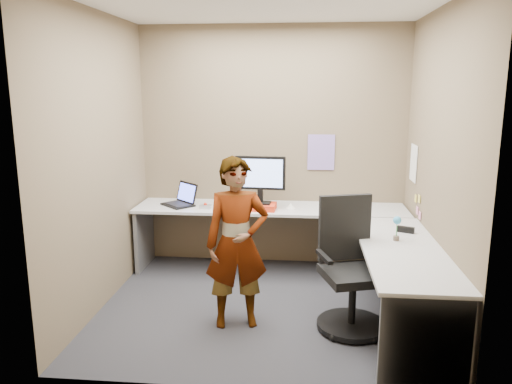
# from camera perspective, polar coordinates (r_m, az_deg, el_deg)

# --- Properties ---
(ground) EXTENTS (3.00, 3.00, 0.00)m
(ground) POSITION_cam_1_polar(r_m,az_deg,el_deg) (4.80, 0.78, -13.00)
(ground) COLOR #222226
(ground) RESTS_ON ground
(wall_back) EXTENTS (3.00, 0.00, 3.00)m
(wall_back) POSITION_cam_1_polar(r_m,az_deg,el_deg) (5.69, 1.89, 5.14)
(wall_back) COLOR brown
(wall_back) RESTS_ON ground
(wall_right) EXTENTS (0.00, 2.70, 2.70)m
(wall_right) POSITION_cam_1_polar(r_m,az_deg,el_deg) (4.54, 20.08, 2.65)
(wall_right) COLOR brown
(wall_right) RESTS_ON ground
(wall_left) EXTENTS (0.00, 2.70, 2.70)m
(wall_left) POSITION_cam_1_polar(r_m,az_deg,el_deg) (4.77, -17.49, 3.24)
(wall_left) COLOR brown
(wall_left) RESTS_ON ground
(ceiling) EXTENTS (3.00, 3.00, 0.00)m
(ceiling) POSITION_cam_1_polar(r_m,az_deg,el_deg) (4.40, 0.89, 20.75)
(ceiling) COLOR white
(ceiling) RESTS_ON wall_back
(desk) EXTENTS (2.98, 2.58, 0.73)m
(desk) POSITION_cam_1_polar(r_m,az_deg,el_deg) (4.94, 6.24, -5.04)
(desk) COLOR #B8B8B8
(desk) RESTS_ON ground
(paper_ream) EXTENTS (0.35, 0.27, 0.07)m
(paper_ream) POSITION_cam_1_polar(r_m,az_deg,el_deg) (5.36, 0.47, -1.67)
(paper_ream) COLOR red
(paper_ream) RESTS_ON desk
(monitor) EXTENTS (0.54, 0.17, 0.51)m
(monitor) POSITION_cam_1_polar(r_m,az_deg,el_deg) (5.31, 0.50, 1.87)
(monitor) COLOR black
(monitor) RESTS_ON paper_ream
(laptop) EXTENTS (0.44, 0.44, 0.24)m
(laptop) POSITION_cam_1_polar(r_m,az_deg,el_deg) (5.62, -8.47, -0.85)
(laptop) COLOR black
(laptop) RESTS_ON desk
(trackball_mouse) EXTENTS (0.12, 0.08, 0.07)m
(trackball_mouse) POSITION_cam_1_polar(r_m,az_deg,el_deg) (5.42, -5.79, -1.65)
(trackball_mouse) COLOR #B7B7BC
(trackball_mouse) RESTS_ON desk
(origami) EXTENTS (0.10, 0.10, 0.06)m
(origami) POSITION_cam_1_polar(r_m,az_deg,el_deg) (5.42, 3.98, -1.58)
(origami) COLOR white
(origami) RESTS_ON desk
(stapler) EXTENTS (0.15, 0.10, 0.05)m
(stapler) POSITION_cam_1_polar(r_m,az_deg,el_deg) (4.73, 16.75, -4.14)
(stapler) COLOR black
(stapler) RESTS_ON desk
(flower) EXTENTS (0.07, 0.07, 0.22)m
(flower) POSITION_cam_1_polar(r_m,az_deg,el_deg) (4.43, 15.81, -3.59)
(flower) COLOR brown
(flower) RESTS_ON desk
(calendar_purple) EXTENTS (0.30, 0.01, 0.40)m
(calendar_purple) POSITION_cam_1_polar(r_m,az_deg,el_deg) (5.68, 7.45, 4.52)
(calendar_purple) COLOR #846BB7
(calendar_purple) RESTS_ON wall_back
(calendar_white) EXTENTS (0.01, 0.28, 0.38)m
(calendar_white) POSITION_cam_1_polar(r_m,az_deg,el_deg) (5.42, 17.57, 3.17)
(calendar_white) COLOR white
(calendar_white) RESTS_ON wall_right
(sticky_note_a) EXTENTS (0.01, 0.07, 0.07)m
(sticky_note_a) POSITION_cam_1_polar(r_m,az_deg,el_deg) (5.13, 18.15, -0.75)
(sticky_note_a) COLOR #F2E059
(sticky_note_a) RESTS_ON wall_right
(sticky_note_b) EXTENTS (0.01, 0.07, 0.07)m
(sticky_note_b) POSITION_cam_1_polar(r_m,az_deg,el_deg) (5.21, 17.94, -2.02)
(sticky_note_b) COLOR pink
(sticky_note_b) RESTS_ON wall_right
(sticky_note_c) EXTENTS (0.01, 0.07, 0.07)m
(sticky_note_c) POSITION_cam_1_polar(r_m,az_deg,el_deg) (5.10, 18.21, -2.56)
(sticky_note_c) COLOR pink
(sticky_note_c) RESTS_ON wall_right
(sticky_note_d) EXTENTS (0.01, 0.07, 0.07)m
(sticky_note_d) POSITION_cam_1_polar(r_m,az_deg,el_deg) (5.28, 17.78, -0.71)
(sticky_note_d) COLOR #F2E059
(sticky_note_d) RESTS_ON wall_right
(office_chair) EXTENTS (0.63, 0.61, 1.10)m
(office_chair) POSITION_cam_1_polar(r_m,az_deg,el_deg) (4.36, 10.71, -9.46)
(office_chair) COLOR black
(office_chair) RESTS_ON ground
(person) EXTENTS (0.60, 0.46, 1.47)m
(person) POSITION_cam_1_polar(r_m,az_deg,el_deg) (4.23, -2.19, -5.86)
(person) COLOR #999399
(person) RESTS_ON ground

